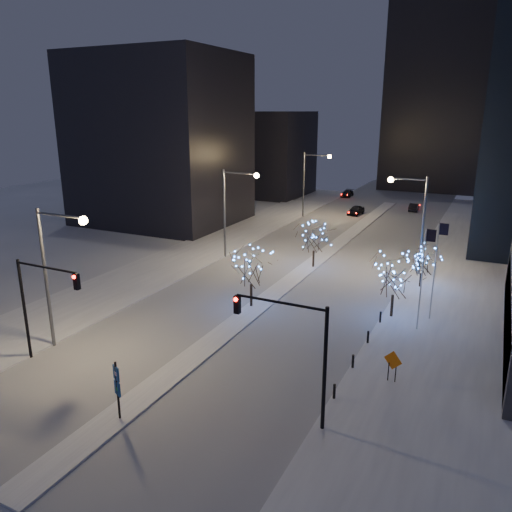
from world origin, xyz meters
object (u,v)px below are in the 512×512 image
Objects in this scene: car_near at (356,210)px; street_lamp_w_far at (310,176)px; traffic_signal_east at (297,343)px; holiday_tree_median_far at (314,238)px; holiday_tree_median_near at (251,268)px; car_mid at (414,207)px; car_far at (347,194)px; street_lamp_w_mid at (233,202)px; traffic_signal_west at (39,296)px; wayfinding_sign at (117,385)px; street_lamp_w_near at (55,261)px; holiday_tree_plaza_near at (394,277)px; holiday_tree_plaza_far at (422,260)px; construction_sign at (393,363)px; street_lamp_east at (415,212)px.

street_lamp_w_far is at bearing -132.92° from car_near.
traffic_signal_east reaches higher than holiday_tree_median_far.
traffic_signal_east is 1.39× the size of holiday_tree_median_near.
car_mid is 16.63m from car_far.
street_lamp_w_mid is 15.24m from holiday_tree_median_near.
holiday_tree_median_far is (-8.44, 26.52, -1.42)m from traffic_signal_east.
car_near is at bearing 101.89° from traffic_signal_east.
street_lamp_w_mid is at bearing -90.00° from street_lamp_w_far.
traffic_signal_west is at bearing -118.42° from holiday_tree_median_near.
traffic_signal_west reaches higher than car_mid.
car_near is at bearing 117.99° from wayfinding_sign.
street_lamp_w_near is 2.55× the size of car_mid.
street_lamp_w_mid is 31.67m from wayfinding_sign.
car_mid is at bearing 110.96° from wayfinding_sign.
car_far is (-17.94, 72.62, -4.12)m from traffic_signal_east.
car_mid is at bearing 96.95° from holiday_tree_plaza_near.
traffic_signal_west is 57.68m from car_near.
holiday_tree_plaza_far is (11.24, -1.43, -0.55)m from holiday_tree_median_far.
holiday_tree_plaza_near is 10.70m from construction_sign.
traffic_signal_west reaches higher than car_near.
construction_sign reaches higher than car_far.
street_lamp_w_near reaches higher than car_far.
construction_sign is (13.31, -7.28, -2.11)m from holiday_tree_median_near.
holiday_tree_median_near is at bearing -136.98° from holiday_tree_plaza_far.
wayfinding_sign is (3.23, -60.25, 1.44)m from car_near.
construction_sign is (2.72, -22.61, -5.07)m from street_lamp_east.
traffic_signal_west is at bearing -91.39° from car_far.
street_lamp_east is 2.27× the size of car_far.
traffic_signal_east is 9.84m from wayfinding_sign.
car_near is (6.03, 30.27, -5.77)m from street_lamp_w_mid.
traffic_signal_east is 1.66× the size of holiday_tree_plaza_far.
construction_sign is (3.87, 6.39, -3.38)m from traffic_signal_east.
holiday_tree_plaza_far reaches higher than car_mid.
car_far is at bearing 101.64° from holiday_tree_median_far.
car_near is 34.51m from holiday_tree_plaza_far.
street_lamp_w_mid is (0.00, 25.00, 0.00)m from street_lamp_w_near.
holiday_tree_median_near is at bearing 172.09° from construction_sign.
holiday_tree_plaza_near reaches higher than car_far.
traffic_signal_east is 1.63× the size of car_near.
traffic_signal_west is (0.50, -27.00, -1.74)m from street_lamp_w_mid.
construction_sign is at bearing -86.73° from holiday_tree_plaza_far.
street_lamp_w_near and street_lamp_east have the same top height.
car_mid is 0.78× the size of holiday_tree_median_near.
holiday_tree_median_far is 11.34m from holiday_tree_plaza_far.
holiday_tree_median_far is at bearing 136.08° from holiday_tree_plaza_near.
holiday_tree_plaza_near reaches higher than holiday_tree_plaza_far.
holiday_tree_median_far is at bearing -68.92° from street_lamp_w_far.
traffic_signal_west and traffic_signal_east have the same top height.
car_far is at bearing 121.86° from wayfinding_sign.
car_mid is at bearing 42.21° from street_lamp_w_far.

